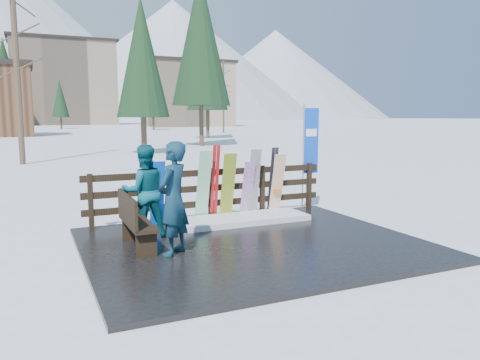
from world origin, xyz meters
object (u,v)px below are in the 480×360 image
snowboard_3 (247,189)px  snowboard_1 (203,186)px  snowboard_0 (157,194)px  snowboard_4 (254,183)px  snowboard_5 (277,184)px  person_back (144,191)px  person_front (173,199)px  bench (134,220)px  snowboard_2 (228,186)px  rental_flag (309,145)px

snowboard_3 → snowboard_1: bearing=-180.0°
snowboard_0 → snowboard_3: size_ratio=1.07×
snowboard_0 → snowboard_4: size_ratio=0.89×
snowboard_5 → person_back: bearing=-166.2°
snowboard_1 → person_front: person_front is taller
bench → snowboard_0: bearing=61.8°
snowboard_1 → snowboard_2: snowboard_1 is taller
bench → snowboard_0: size_ratio=1.06×
snowboard_4 → person_back: person_back is taller
snowboard_4 → rental_flag: size_ratio=0.61×
snowboard_2 → snowboard_4: 0.64m
snowboard_1 → snowboard_4: bearing=0.0°
bench → snowboard_3: size_ratio=1.13×
person_back → snowboard_5: bearing=-164.8°
snowboard_4 → person_back: 2.82m
snowboard_0 → snowboard_3: (2.09, -0.00, -0.05)m
snowboard_1 → snowboard_2: bearing=0.0°
snowboard_2 → rental_flag: (2.29, 0.27, 0.86)m
snowboard_0 → snowboard_2: bearing=0.0°
snowboard_0 → person_front: 2.14m
rental_flag → person_front: rental_flag is taller
snowboard_1 → snowboard_3: bearing=0.0°
snowboard_2 → snowboard_5: size_ratio=1.04×
snowboard_2 → rental_flag: size_ratio=0.59×
bench → person_front: 0.92m
bench → snowboard_1: (1.83, 1.51, 0.27)m
bench → rental_flag: size_ratio=0.58×
snowboard_1 → person_front: 2.48m
bench → person_back: person_back is taller
snowboard_3 → snowboard_2: bearing=180.0°
snowboard_5 → rental_flag: (1.03, 0.27, 0.89)m
snowboard_1 → snowboard_2: 0.58m
snowboard_1 → person_back: person_back is taller
rental_flag → person_back: bearing=-166.0°
snowboard_1 → person_back: (-1.48, -0.81, 0.10)m
snowboard_2 → rental_flag: rental_flag is taller
snowboard_5 → bench: bearing=-157.7°
rental_flag → person_back: 4.54m
snowboard_0 → bench: bearing=-118.2°
snowboard_2 → snowboard_1: bearing=-180.0°
bench → snowboard_0: (0.81, 1.51, 0.18)m
bench → snowboard_3: (2.89, 1.51, 0.13)m
person_front → snowboard_2: bearing=-176.3°
snowboard_0 → snowboard_3: snowboard_0 is taller
bench → person_front: bearing=-48.0°
snowboard_1 → snowboard_3: 1.07m
snowboard_0 → snowboard_2: (1.61, 0.00, 0.06)m
snowboard_3 → person_back: bearing=-162.3°
snowboard_1 → snowboard_3: (1.06, 0.00, -0.14)m
snowboard_3 → person_back: person_back is taller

